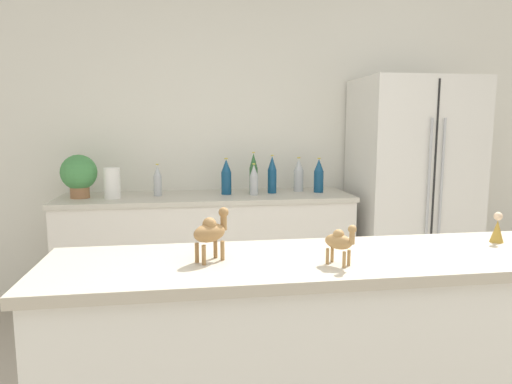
{
  "coord_description": "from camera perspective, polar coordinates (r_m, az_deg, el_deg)",
  "views": [
    {
      "loc": [
        -0.48,
        -1.09,
        1.42
      ],
      "look_at": [
        -0.12,
        1.36,
        1.06
      ],
      "focal_mm": 32.0,
      "sensor_mm": 36.0,
      "label": 1
    }
  ],
  "objects": [
    {
      "name": "back_bottle_4",
      "position": [
        3.54,
        -3.73,
        1.87
      ],
      "size": [
        0.08,
        0.08,
        0.28
      ],
      "color": "navy",
      "rests_on": "back_counter"
    },
    {
      "name": "back_counter",
      "position": [
        3.62,
        -6.01,
        -7.36
      ],
      "size": [
        2.22,
        0.63,
        0.89
      ],
      "color": "silver",
      "rests_on": "ground_plane"
    },
    {
      "name": "back_bottle_0",
      "position": [
        3.6,
        2.03,
        2.15
      ],
      "size": [
        0.07,
        0.07,
        0.3
      ],
      "color": "navy",
      "rests_on": "back_counter"
    },
    {
      "name": "potted_plant",
      "position": [
        3.59,
        -21.26,
        2.1
      ],
      "size": [
        0.26,
        0.26,
        0.32
      ],
      "color": "#9E6B47",
      "rests_on": "back_counter"
    },
    {
      "name": "camel_figurine",
      "position": [
        1.45,
        -5.65,
        -4.89
      ],
      "size": [
        0.13,
        0.12,
        0.17
      ],
      "color": "olive",
      "rests_on": "bar_counter"
    },
    {
      "name": "back_bottle_1",
      "position": [
        3.49,
        -0.26,
        1.51
      ],
      "size": [
        0.06,
        0.06,
        0.24
      ],
      "color": "#B2B7BC",
      "rests_on": "back_counter"
    },
    {
      "name": "refrigerator",
      "position": [
        3.91,
        18.81,
        0.08
      ],
      "size": [
        0.9,
        0.7,
        1.79
      ],
      "color": "silver",
      "rests_on": "ground_plane"
    },
    {
      "name": "paper_towel_roll",
      "position": [
        3.49,
        -17.55,
        1.07
      ],
      "size": [
        0.12,
        0.12,
        0.23
      ],
      "color": "white",
      "rests_on": "back_counter"
    },
    {
      "name": "wall_back",
      "position": [
        3.85,
        -1.33,
        6.07
      ],
      "size": [
        8.0,
        0.06,
        2.55
      ],
      "color": "silver",
      "rests_on": "ground_plane"
    },
    {
      "name": "back_bottle_3",
      "position": [
        3.68,
        7.85,
        2.0
      ],
      "size": [
        0.08,
        0.08,
        0.28
      ],
      "color": "navy",
      "rests_on": "back_counter"
    },
    {
      "name": "back_bottle_6",
      "position": [
        3.6,
        -0.31,
        2.33
      ],
      "size": [
        0.06,
        0.06,
        0.32
      ],
      "color": "#2D6033",
      "rests_on": "back_counter"
    },
    {
      "name": "camel_figurine_second",
      "position": [
        1.43,
        10.43,
        -6.02
      ],
      "size": [
        0.1,
        0.1,
        0.13
      ],
      "color": "#A87F4C",
      "rests_on": "bar_counter"
    },
    {
      "name": "back_bottle_5",
      "position": [
        3.71,
        5.35,
        2.12
      ],
      "size": [
        0.08,
        0.08,
        0.28
      ],
      "color": "#B2B7BC",
      "rests_on": "back_counter"
    },
    {
      "name": "back_bottle_2",
      "position": [
        3.53,
        -12.2,
        1.39
      ],
      "size": [
        0.06,
        0.06,
        0.24
      ],
      "color": "#B2B7BC",
      "rests_on": "back_counter"
    },
    {
      "name": "wise_man_figurine_crimson",
      "position": [
        1.91,
        27.92,
        -4.14
      ],
      "size": [
        0.05,
        0.05,
        0.11
      ],
      "color": "#B28933",
      "rests_on": "bar_counter"
    }
  ]
}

